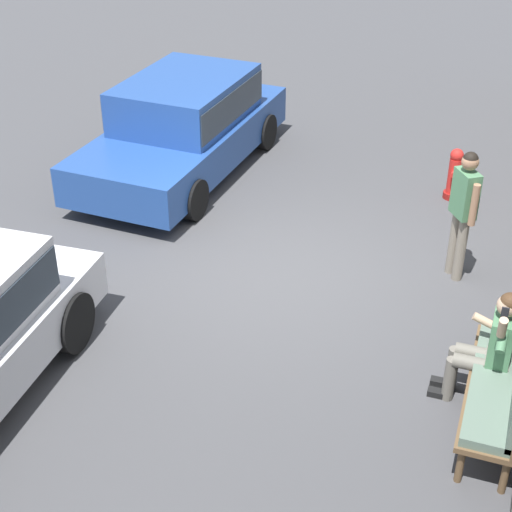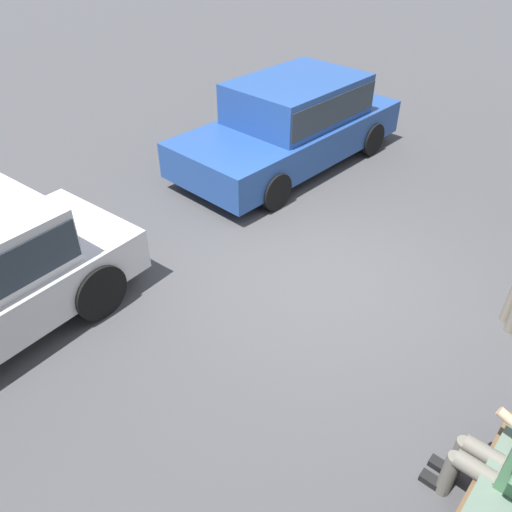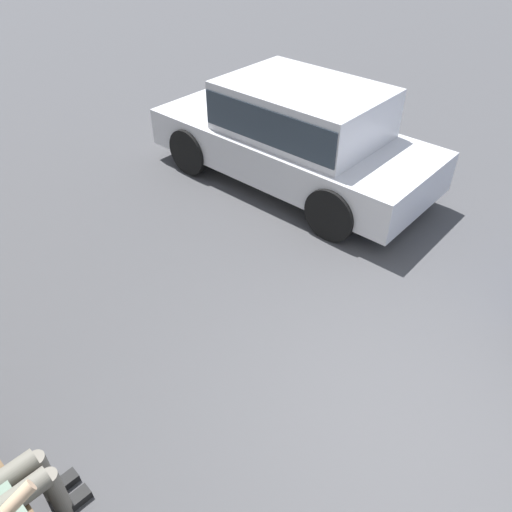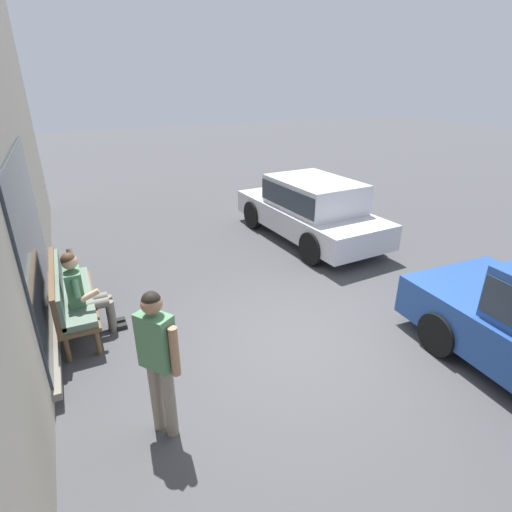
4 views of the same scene
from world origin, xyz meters
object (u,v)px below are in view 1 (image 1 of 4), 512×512
pedestrian_standing (464,205)px  fire_hydrant (454,175)px  parked_car_near (184,122)px  person_on_phone (489,345)px  bench (508,378)px

pedestrian_standing → fire_hydrant: bearing=-171.5°
pedestrian_standing → fire_hydrant: pedestrian_standing is taller
parked_car_near → pedestrian_standing: size_ratio=2.62×
person_on_phone → parked_car_near: size_ratio=0.30×
person_on_phone → pedestrian_standing: bearing=-165.9°
bench → person_on_phone: 0.39m
bench → person_on_phone: (-0.30, -0.22, 0.13)m
person_on_phone → bench: bearing=37.1°
parked_car_near → pedestrian_standing: bearing=68.7°
person_on_phone → pedestrian_standing: (-2.33, -0.58, 0.31)m
bench → parked_car_near: size_ratio=0.43×
bench → person_on_phone: bearing=-142.9°
bench → fire_hydrant: 4.99m
bench → person_on_phone: person_on_phone is taller
parked_car_near → fire_hydrant: size_ratio=5.60×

